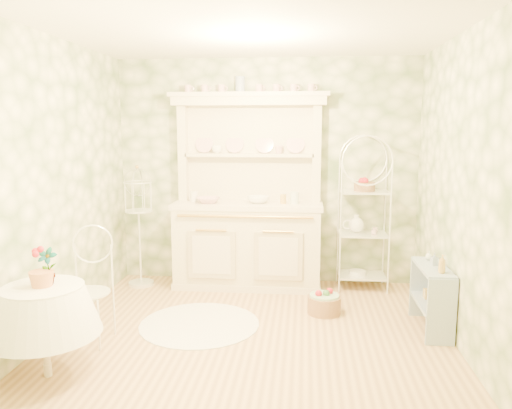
# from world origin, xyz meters

# --- Properties ---
(floor) EXTENTS (3.60, 3.60, 0.00)m
(floor) POSITION_xyz_m (0.00, 0.00, 0.00)
(floor) COLOR tan
(floor) RESTS_ON ground
(ceiling) EXTENTS (3.60, 3.60, 0.00)m
(ceiling) POSITION_xyz_m (0.00, 0.00, 2.70)
(ceiling) COLOR white
(ceiling) RESTS_ON floor
(wall_left) EXTENTS (3.60, 3.60, 0.00)m
(wall_left) POSITION_xyz_m (-1.80, 0.00, 1.35)
(wall_left) COLOR white
(wall_left) RESTS_ON floor
(wall_right) EXTENTS (3.60, 3.60, 0.00)m
(wall_right) POSITION_xyz_m (1.80, 0.00, 1.35)
(wall_right) COLOR white
(wall_right) RESTS_ON floor
(wall_back) EXTENTS (3.60, 3.60, 0.00)m
(wall_back) POSITION_xyz_m (0.00, 1.80, 1.35)
(wall_back) COLOR white
(wall_back) RESTS_ON floor
(wall_front) EXTENTS (3.60, 3.60, 0.00)m
(wall_front) POSITION_xyz_m (0.00, -1.80, 1.35)
(wall_front) COLOR white
(wall_front) RESTS_ON floor
(kitchen_dresser) EXTENTS (1.87, 0.61, 2.29)m
(kitchen_dresser) POSITION_xyz_m (-0.20, 1.52, 1.15)
(kitchen_dresser) COLOR #F0E7C8
(kitchen_dresser) RESTS_ON floor
(bakers_rack) EXTENTS (0.59, 0.42, 1.90)m
(bakers_rack) POSITION_xyz_m (1.15, 1.59, 0.95)
(bakers_rack) COLOR white
(bakers_rack) RESTS_ON floor
(side_shelf) EXTENTS (0.31, 0.70, 0.58)m
(side_shelf) POSITION_xyz_m (1.66, 0.38, 0.29)
(side_shelf) COLOR #98ACC1
(side_shelf) RESTS_ON floor
(round_table) EXTENTS (0.83, 0.83, 0.71)m
(round_table) POSITION_xyz_m (-1.47, -0.83, 0.36)
(round_table) COLOR white
(round_table) RESTS_ON floor
(cafe_chair) EXTENTS (0.44, 0.44, 0.75)m
(cafe_chair) POSITION_xyz_m (-1.42, -0.19, 0.37)
(cafe_chair) COLOR white
(cafe_chair) RESTS_ON floor
(birdcage_stand) EXTENTS (0.38, 0.38, 1.55)m
(birdcage_stand) POSITION_xyz_m (-1.49, 1.42, 0.77)
(birdcage_stand) COLOR white
(birdcage_stand) RESTS_ON floor
(floor_basket) EXTENTS (0.48, 0.48, 0.24)m
(floor_basket) POSITION_xyz_m (0.68, 0.70, 0.12)
(floor_basket) COLOR #9A724F
(floor_basket) RESTS_ON floor
(lace_rug) EXTENTS (1.49, 1.49, 0.01)m
(lace_rug) POSITION_xyz_m (-0.53, 0.28, 0.00)
(lace_rug) COLOR white
(lace_rug) RESTS_ON floor
(bowl_floral) EXTENTS (0.33, 0.33, 0.07)m
(bowl_floral) POSITION_xyz_m (-0.66, 1.46, 1.02)
(bowl_floral) COLOR white
(bowl_floral) RESTS_ON kitchen_dresser
(bowl_white) EXTENTS (0.31, 0.31, 0.08)m
(bowl_white) POSITION_xyz_m (-0.07, 1.51, 1.02)
(bowl_white) COLOR white
(bowl_white) RESTS_ON kitchen_dresser
(cup_left) EXTENTS (0.15, 0.15, 0.10)m
(cup_left) POSITION_xyz_m (-0.59, 1.68, 1.61)
(cup_left) COLOR white
(cup_left) RESTS_ON kitchen_dresser
(cup_right) EXTENTS (0.10, 0.10, 0.10)m
(cup_right) POSITION_xyz_m (0.16, 1.68, 1.61)
(cup_right) COLOR white
(cup_right) RESTS_ON kitchen_dresser
(potted_geranium) EXTENTS (0.15, 0.10, 0.28)m
(potted_geranium) POSITION_xyz_m (-1.44, -0.78, 0.85)
(potted_geranium) COLOR #3F7238
(potted_geranium) RESTS_ON round_table
(bottle_amber) EXTENTS (0.08, 0.08, 0.17)m
(bottle_amber) POSITION_xyz_m (1.68, 0.16, 0.68)
(bottle_amber) COLOR gold
(bottle_amber) RESTS_ON side_shelf
(bottle_blue) EXTENTS (0.06, 0.06, 0.12)m
(bottle_blue) POSITION_xyz_m (1.68, 0.42, 0.65)
(bottle_blue) COLOR #91A1BB
(bottle_blue) RESTS_ON side_shelf
(bottle_glass) EXTENTS (0.09, 0.09, 0.09)m
(bottle_glass) POSITION_xyz_m (1.67, 0.61, 0.65)
(bottle_glass) COLOR silver
(bottle_glass) RESTS_ON side_shelf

